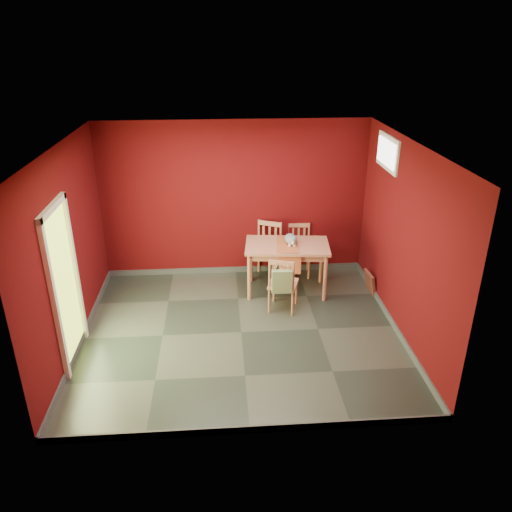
{
  "coord_description": "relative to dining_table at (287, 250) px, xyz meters",
  "views": [
    {
      "loc": [
        -0.25,
        -6.11,
        3.98
      ],
      "look_at": [
        0.25,
        0.45,
        1.0
      ],
      "focal_mm": 35.0,
      "sensor_mm": 36.0,
      "label": 1
    }
  ],
  "objects": [
    {
      "name": "table_runner",
      "position": [
        0.0,
        -0.12,
        0.05
      ],
      "size": [
        0.42,
        0.75,
        0.36
      ],
      "color": "#AF502D",
      "rests_on": "dining_table"
    },
    {
      "name": "chair_near",
      "position": [
        -0.14,
        -0.62,
        -0.27
      ],
      "size": [
        0.53,
        0.53,
        0.9
      ],
      "color": "#BB7257",
      "rests_on": "ground"
    },
    {
      "name": "cat",
      "position": [
        0.06,
        0.05,
        0.2
      ],
      "size": [
        0.27,
        0.43,
        0.2
      ],
      "primitive_type": null,
      "rotation": [
        0.0,
        0.0,
        0.16
      ],
      "color": "slate",
      "rests_on": "table_runner"
    },
    {
      "name": "doorway",
      "position": [
        -3.04,
        -1.62,
        0.39
      ],
      "size": [
        0.06,
        1.01,
        2.13
      ],
      "color": "#B7D838",
      "rests_on": "ground"
    },
    {
      "name": "chair_far_right",
      "position": [
        0.29,
        0.64,
        -0.27
      ],
      "size": [
        0.47,
        0.47,
        0.91
      ],
      "color": "#BB7257",
      "rests_on": "ground"
    },
    {
      "name": "ground",
      "position": [
        -0.81,
        -1.22,
        -0.73
      ],
      "size": [
        4.5,
        4.5,
        0.0
      ],
      "primitive_type": "plane",
      "color": "#2D342D",
      "rests_on": "ground"
    },
    {
      "name": "window",
      "position": [
        1.41,
        -0.22,
        1.62
      ],
      "size": [
        0.05,
        0.9,
        0.5
      ],
      "color": "white",
      "rests_on": "room_shell"
    },
    {
      "name": "tote_bag",
      "position": [
        -0.18,
        -0.84,
        -0.13
      ],
      "size": [
        0.3,
        0.18,
        0.43
      ],
      "color": "#768756",
      "rests_on": "chair_near"
    },
    {
      "name": "picture_frame",
      "position": [
        1.37,
        -0.17,
        -0.55
      ],
      "size": [
        0.15,
        0.37,
        0.36
      ],
      "color": "brown",
      "rests_on": "ground"
    },
    {
      "name": "room_shell",
      "position": [
        -0.81,
        -1.22,
        -0.68
      ],
      "size": [
        4.5,
        4.5,
        4.5
      ],
      "color": "#4C070A",
      "rests_on": "ground"
    },
    {
      "name": "dining_table",
      "position": [
        0.0,
        0.0,
        0.0
      ],
      "size": [
        1.41,
        0.92,
        0.84
      ],
      "color": "#BB7257",
      "rests_on": "ground"
    },
    {
      "name": "outlet_plate",
      "position": [
        0.79,
        0.76,
        -0.43
      ],
      "size": [
        0.08,
        0.02,
        0.12
      ],
      "primitive_type": "cube",
      "color": "silver",
      "rests_on": "room_shell"
    },
    {
      "name": "chair_far_left",
      "position": [
        -0.28,
        0.52,
        -0.22
      ],
      "size": [
        0.62,
        0.62,
        1.0
      ],
      "color": "#BB7257",
      "rests_on": "ground"
    }
  ]
}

